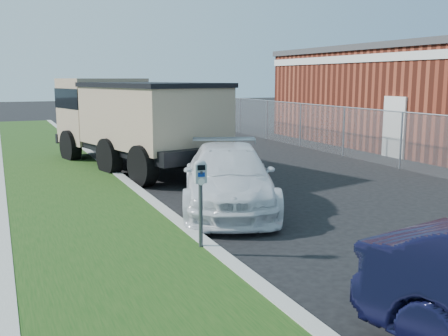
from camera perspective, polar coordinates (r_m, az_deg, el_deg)
name	(u,v)px	position (r m, az deg, el deg)	size (l,w,h in m)	color
ground	(306,219)	(10.90, 8.92, -5.51)	(120.00, 120.00, 0.00)	black
streetside	(11,221)	(11.21, -22.22, -5.34)	(6.12, 50.00, 0.15)	gray
chainlink_fence	(344,122)	(19.75, 12.94, 4.92)	(0.06, 30.06, 30.00)	slate
brick_building	(447,95)	(24.43, 23.12, 7.30)	(9.20, 14.20, 4.17)	maroon
parking_meter	(200,184)	(8.39, -2.58, -1.80)	(0.21, 0.15, 1.43)	#3F4247
white_wagon	(228,177)	(11.62, 0.39, -0.95)	(1.93, 4.74, 1.38)	silver
dump_truck	(133,118)	(17.04, -9.93, 5.41)	(4.38, 7.66, 2.84)	black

